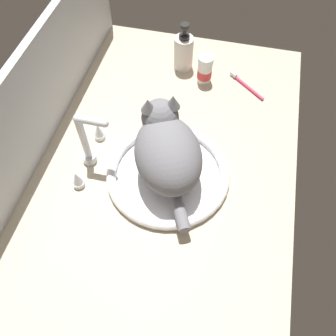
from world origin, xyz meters
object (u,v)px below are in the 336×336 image
object	(u,v)px
faucet	(88,146)
soap_pump_bottle	(184,52)
sink_basin	(168,173)
cat	(167,148)
pill_bottle	(205,70)
toothbrush	(246,85)

from	to	relation	value
faucet	soap_pump_bottle	size ratio (longest dim) A/B	1.21
sink_basin	cat	world-z (taller)	cat
cat	pill_bottle	bearing A→B (deg)	-5.61
pill_bottle	toothbrush	bearing A→B (deg)	-88.13
sink_basin	soap_pump_bottle	bearing A→B (deg)	6.66
faucet	pill_bottle	world-z (taller)	faucet
sink_basin	cat	xyz separation A→B (cm)	(1.64, 0.79, 9.54)
cat	toothbrush	xyz separation A→B (cm)	(39.71, -18.22, -10.13)
pill_bottle	soap_pump_bottle	bearing A→B (deg)	57.45
sink_basin	cat	bearing A→B (deg)	25.72
pill_bottle	soap_pump_bottle	distance (cm)	10.21
sink_basin	pill_bottle	world-z (taller)	pill_bottle
soap_pump_bottle	toothbrush	world-z (taller)	soap_pump_bottle
faucet	soap_pump_bottle	distance (cm)	49.42
faucet	sink_basin	bearing A→B (deg)	-90.00
sink_basin	faucet	world-z (taller)	faucet
faucet	toothbrush	xyz separation A→B (cm)	(41.34, -40.14, -6.75)
sink_basin	toothbrush	size ratio (longest dim) A/B	2.73
sink_basin	faucet	xyz separation A→B (cm)	(0.00, 22.71, 6.16)
cat	soap_pump_bottle	xyz separation A→B (cm)	(44.65, 4.61, -4.38)
sink_basin	cat	size ratio (longest dim) A/B	1.06
cat	pill_bottle	distance (cm)	39.91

